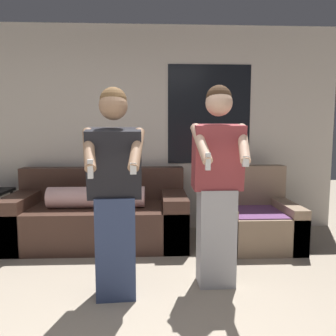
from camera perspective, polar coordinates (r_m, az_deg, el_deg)
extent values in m
cube|color=silver|center=(4.43, -5.79, 6.67)|extent=(5.41, 0.06, 2.70)
cube|color=black|center=(4.45, 7.17, 9.22)|extent=(1.10, 0.01, 1.30)
cube|color=#472D23|center=(4.05, -11.91, -9.47)|extent=(2.07, 0.98, 0.46)
cube|color=#472D23|center=(4.33, -11.22, -2.59)|extent=(2.07, 0.22, 0.41)
cube|color=#472D23|center=(4.27, -23.99, -8.10)|extent=(0.28, 0.98, 0.60)
cube|color=#472D23|center=(3.99, 1.02, -8.55)|extent=(0.28, 0.98, 0.60)
cylinder|color=beige|center=(3.86, -12.32, -4.99)|extent=(1.10, 0.24, 0.24)
cube|color=#937A60|center=(4.03, 14.60, -10.01)|extent=(0.94, 0.88, 0.40)
cube|color=#937A60|center=(4.25, 13.43, -2.89)|extent=(0.94, 0.20, 0.50)
cube|color=#937A60|center=(3.92, 9.20, -9.58)|extent=(0.18, 0.88, 0.50)
cube|color=#937A60|center=(4.14, 19.75, -9.01)|extent=(0.18, 0.88, 0.50)
cube|color=#704275|center=(3.94, 14.88, -7.28)|extent=(0.80, 0.71, 0.01)
cylinder|color=black|center=(4.82, -25.44, -6.79)|extent=(0.04, 0.04, 0.56)
cube|color=#384770|center=(2.72, -9.02, -13.35)|extent=(0.32, 0.26, 0.82)
cube|color=black|center=(2.55, -9.32, 0.83)|extent=(0.43, 0.32, 0.55)
sphere|color=#A37A5B|center=(2.53, -9.51, 10.65)|extent=(0.22, 0.22, 0.22)
sphere|color=brown|center=(2.55, -9.50, 11.49)|extent=(0.21, 0.21, 0.21)
cylinder|color=#A37A5B|center=(2.41, -13.60, 3.20)|extent=(0.16, 0.36, 0.31)
cube|color=white|center=(2.27, -13.36, -0.16)|extent=(0.04, 0.04, 0.13)
cylinder|color=#A37A5B|center=(2.39, -5.50, 3.33)|extent=(0.12, 0.36, 0.31)
cube|color=white|center=(2.25, -6.07, -0.07)|extent=(0.05, 0.04, 0.08)
cube|color=#B2B2B7|center=(2.92, 8.36, -11.74)|extent=(0.31, 0.25, 0.84)
cube|color=#99383D|center=(2.77, 8.66, 1.88)|extent=(0.42, 0.28, 0.56)
sphere|color=#DBAD8E|center=(2.76, 8.86, 11.16)|extent=(0.22, 0.22, 0.22)
sphere|color=#3D2819|center=(2.78, 8.83, 11.95)|extent=(0.21, 0.21, 0.21)
cylinder|color=#DBAD8E|center=(2.58, 5.79, 4.28)|extent=(0.15, 0.36, 0.32)
cube|color=white|center=(2.45, 6.95, 1.13)|extent=(0.04, 0.04, 0.13)
cylinder|color=#DBAD8E|center=(2.66, 12.98, 4.21)|extent=(0.13, 0.36, 0.32)
cube|color=white|center=(2.52, 13.35, 1.15)|extent=(0.05, 0.04, 0.08)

